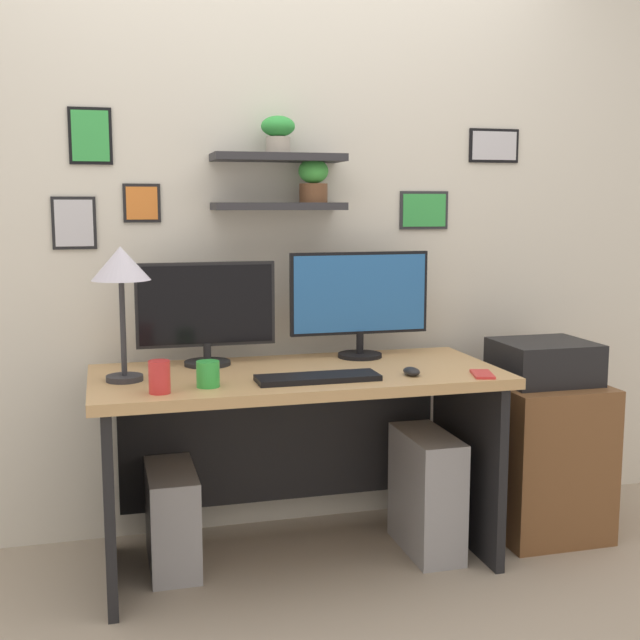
% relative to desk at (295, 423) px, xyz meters
% --- Properties ---
extents(ground_plane, '(8.00, 8.00, 0.00)m').
position_rel_desk_xyz_m(ground_plane, '(0.00, -0.05, -0.54)').
color(ground_plane, tan).
extents(back_wall_assembly, '(4.40, 0.24, 2.70)m').
position_rel_desk_xyz_m(back_wall_assembly, '(0.00, 0.38, 0.82)').
color(back_wall_assembly, silver).
rests_on(back_wall_assembly, ground).
extents(desk, '(1.53, 0.68, 0.75)m').
position_rel_desk_xyz_m(desk, '(0.00, 0.00, 0.00)').
color(desk, tan).
rests_on(desk, ground).
extents(monitor_left, '(0.54, 0.18, 0.40)m').
position_rel_desk_xyz_m(monitor_left, '(-0.31, 0.16, 0.43)').
color(monitor_left, black).
rests_on(monitor_left, desk).
extents(monitor_right, '(0.58, 0.18, 0.43)m').
position_rel_desk_xyz_m(monitor_right, '(0.31, 0.16, 0.45)').
color(monitor_right, black).
rests_on(monitor_right, desk).
extents(keyboard, '(0.44, 0.14, 0.02)m').
position_rel_desk_xyz_m(keyboard, '(0.03, -0.23, 0.22)').
color(keyboard, black).
rests_on(keyboard, desk).
extents(computer_mouse, '(0.06, 0.09, 0.03)m').
position_rel_desk_xyz_m(computer_mouse, '(0.39, -0.23, 0.23)').
color(computer_mouse, black).
rests_on(computer_mouse, desk).
extents(desk_lamp, '(0.21, 0.21, 0.48)m').
position_rel_desk_xyz_m(desk_lamp, '(-0.63, -0.05, 0.60)').
color(desk_lamp, '#2D2D33').
rests_on(desk_lamp, desk).
extents(cell_phone, '(0.10, 0.15, 0.01)m').
position_rel_desk_xyz_m(cell_phone, '(0.64, -0.30, 0.22)').
color(cell_phone, red).
rests_on(cell_phone, desk).
extents(coffee_mug, '(0.08, 0.08, 0.09)m').
position_rel_desk_xyz_m(coffee_mug, '(-0.36, -0.23, 0.26)').
color(coffee_mug, green).
rests_on(coffee_mug, desk).
extents(water_cup, '(0.07, 0.07, 0.11)m').
position_rel_desk_xyz_m(water_cup, '(-0.53, -0.28, 0.27)').
color(water_cup, red).
rests_on(water_cup, desk).
extents(drawer_cabinet, '(0.44, 0.50, 0.64)m').
position_rel_desk_xyz_m(drawer_cabinet, '(1.06, -0.01, -0.22)').
color(drawer_cabinet, brown).
rests_on(drawer_cabinet, ground).
extents(printer, '(0.38, 0.34, 0.17)m').
position_rel_desk_xyz_m(printer, '(1.06, -0.01, 0.19)').
color(printer, black).
rests_on(printer, drawer_cabinet).
extents(computer_tower_left, '(0.18, 0.40, 0.38)m').
position_rel_desk_xyz_m(computer_tower_left, '(-0.47, 0.03, -0.35)').
color(computer_tower_left, '#99999E').
rests_on(computer_tower_left, ground).
extents(computer_tower_right, '(0.18, 0.40, 0.48)m').
position_rel_desk_xyz_m(computer_tower_right, '(0.52, -0.09, -0.30)').
color(computer_tower_right, '#99999E').
rests_on(computer_tower_right, ground).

